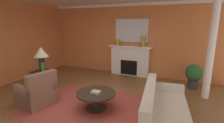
{
  "coord_description": "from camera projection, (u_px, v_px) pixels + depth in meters",
  "views": [
    {
      "loc": [
        2.31,
        -3.51,
        2.17
      ],
      "look_at": [
        0.25,
        1.14,
        1.0
      ],
      "focal_mm": 27.0,
      "sensor_mm": 36.0,
      "label": 1
    }
  ],
  "objects": [
    {
      "name": "vase_on_side_table",
      "position": [
        43.0,
        68.0,
        5.08
      ],
      "size": [
        0.1,
        0.1,
        0.29
      ],
      "primitive_type": "cylinder",
      "color": "#33703D",
      "rests_on": "side_table"
    },
    {
      "name": "vase_mantel_left",
      "position": [
        117.0,
        42.0,
        7.06
      ],
      "size": [
        0.17,
        0.17,
        0.24
      ],
      "primitive_type": "cylinder",
      "color": "#B7892D",
      "rests_on": "fireplace"
    },
    {
      "name": "sofa",
      "position": [
        163.0,
        113.0,
        3.57
      ],
      "size": [
        1.17,
        2.2,
        0.85
      ],
      "color": "beige",
      "rests_on": "ground_plane"
    },
    {
      "name": "fireplace",
      "position": [
        130.0,
        61.0,
        7.07
      ],
      "size": [
        1.8,
        0.35,
        1.25
      ],
      "color": "white",
      "rests_on": "ground_plane"
    },
    {
      "name": "column_white",
      "position": [
        211.0,
        48.0,
        4.68
      ],
      "size": [
        0.2,
        0.2,
        2.96
      ],
      "primitive_type": "cylinder",
      "color": "white",
      "rests_on": "ground_plane"
    },
    {
      "name": "armchair_near_window",
      "position": [
        37.0,
        94.0,
        4.51
      ],
      "size": [
        0.93,
        0.93,
        0.95
      ],
      "color": "brown",
      "rests_on": "ground_plane"
    },
    {
      "name": "wall_window",
      "position": [
        3.0,
        43.0,
        5.86
      ],
      "size": [
        0.12,
        7.09,
        2.96
      ],
      "primitive_type": "cube",
      "color": "#CC723D",
      "rests_on": "ground_plane"
    },
    {
      "name": "potted_plant",
      "position": [
        194.0,
        74.0,
        5.6
      ],
      "size": [
        0.56,
        0.56,
        0.83
      ],
      "color": "#333333",
      "rests_on": "ground_plane"
    },
    {
      "name": "ground_plane",
      "position": [
        86.0,
        106.0,
        4.52
      ],
      "size": [
        9.06,
        9.06,
        0.0
      ],
      "primitive_type": "plane",
      "color": "brown"
    },
    {
      "name": "area_rug",
      "position": [
        96.0,
        108.0,
        4.36
      ],
      "size": [
        3.38,
        2.44,
        0.01
      ],
      "primitive_type": "cube",
      "color": "#993D33",
      "rests_on": "ground_plane"
    },
    {
      "name": "side_table",
      "position": [
        43.0,
        80.0,
        5.35
      ],
      "size": [
        0.56,
        0.56,
        0.7
      ],
      "color": "#2D2319",
      "rests_on": "ground_plane"
    },
    {
      "name": "wall_fireplace",
      "position": [
        127.0,
        39.0,
        7.13
      ],
      "size": [
        7.57,
        0.12,
        2.96
      ],
      "primitive_type": "cube",
      "color": "#CC723D",
      "rests_on": "ground_plane"
    },
    {
      "name": "coffee_table",
      "position": [
        96.0,
        97.0,
        4.28
      ],
      "size": [
        1.0,
        1.0,
        0.45
      ],
      "color": "#2D2319",
      "rests_on": "ground_plane"
    },
    {
      "name": "vase_mantel_right",
      "position": [
        143.0,
        41.0,
        6.61
      ],
      "size": [
        0.15,
        0.15,
        0.43
      ],
      "primitive_type": "cylinder",
      "color": "#B7892D",
      "rests_on": "fireplace"
    },
    {
      "name": "table_lamp",
      "position": [
        41.0,
        54.0,
        5.17
      ],
      "size": [
        0.44,
        0.44,
        0.75
      ],
      "color": "black",
      "rests_on": "side_table"
    },
    {
      "name": "book_red_cover",
      "position": [
        96.0,
        92.0,
        4.22
      ],
      "size": [
        0.24,
        0.17,
        0.05
      ],
      "primitive_type": "cube",
      "rotation": [
        0.0,
        0.0,
        -0.04
      ],
      "color": "tan",
      "rests_on": "coffee_table"
    },
    {
      "name": "mantel_mirror",
      "position": [
        131.0,
        31.0,
        6.89
      ],
      "size": [
        1.39,
        0.04,
        0.93
      ],
      "primitive_type": "cube",
      "color": "silver"
    },
    {
      "name": "crown_moulding",
      "position": [
        127.0,
        5.0,
        6.75
      ],
      "size": [
        7.57,
        0.08,
        0.12
      ],
      "primitive_type": "cube",
      "color": "white"
    }
  ]
}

